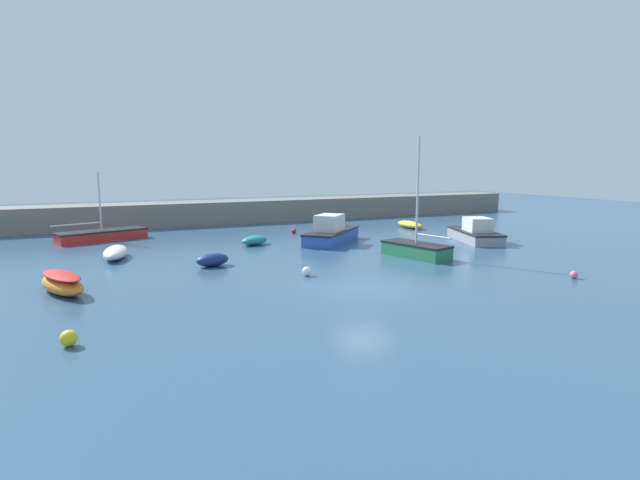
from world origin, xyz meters
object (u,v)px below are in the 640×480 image
Objects in this scene: rowboat_with_red_cover at (62,283)px; rowboat_white_midwater at (115,252)px; open_tender_yellow at (410,224)px; mooring_buoy_white at (307,271)px; mooring_buoy_yellow at (69,338)px; mooring_buoy_pink at (574,275)px; sailboat_tall_mast at (416,249)px; fishing_dinghy_green at (255,240)px; dinghy_near_pier at (213,260)px; sailboat_twin_hulled at (102,235)px; cabin_cruiser_white at (331,233)px; motorboat_grey_hull at (476,233)px; mooring_buoy_red at (294,231)px.

rowboat_white_midwater is at bearing -39.50° from rowboat_with_red_cover.
open_tender_yellow is 20.10m from mooring_buoy_white.
mooring_buoy_yellow reaches higher than mooring_buoy_pink.
sailboat_tall_mast reaches higher than mooring_buoy_pink.
rowboat_white_midwater is 23.93m from open_tender_yellow.
fishing_dinghy_green is 4.57× the size of mooring_buoy_yellow.
fishing_dinghy_green is 19.44m from mooring_buoy_pink.
sailboat_twin_hulled is at bearing -78.17° from dinghy_near_pier.
rowboat_white_midwater is at bearing -104.60° from sailboat_twin_hulled.
dinghy_near_pier is 3.88× the size of mooring_buoy_yellow.
cabin_cruiser_white is 11.31× the size of mooring_buoy_yellow.
dinghy_near_pier is (-18.88, -8.92, 0.05)m from open_tender_yellow.
fishing_dinghy_green is (-5.12, 1.33, -0.38)m from cabin_cruiser_white.
sailboat_twin_hulled is 18.76m from mooring_buoy_white.
mooring_buoy_white is at bearing -80.50° from sailboat_twin_hulled.
cabin_cruiser_white is at bearing 111.85° from mooring_buoy_pink.
fishing_dinghy_green is at bearing 55.99° from mooring_buoy_yellow.
mooring_buoy_yellow is (-10.76, -15.94, -0.06)m from fishing_dinghy_green.
rowboat_white_midwater is 23.84m from motorboat_grey_hull.
sailboat_tall_mast is 11.06m from fishing_dinghy_green.
sailboat_tall_mast is 7.28m from cabin_cruiser_white.
rowboat_white_midwater reaches higher than mooring_buoy_red.
mooring_buoy_red is (-10.27, 0.97, -0.10)m from open_tender_yellow.
sailboat_tall_mast is 15.32× the size of mooring_buoy_white.
open_tender_yellow is (7.38, 11.30, -0.19)m from sailboat_tall_mast.
mooring_buoy_yellow is (-1.37, -22.29, -0.15)m from sailboat_twin_hulled.
rowboat_white_midwater is 1.09× the size of open_tender_yellow.
rowboat_white_midwater is at bearing -158.20° from mooring_buoy_red.
mooring_buoy_white is (8.35, -8.84, -0.12)m from rowboat_white_midwater.
sailboat_twin_hulled is at bearing 118.41° from mooring_buoy_white.
sailboat_tall_mast reaches higher than rowboat_with_red_cover.
sailboat_tall_mast is 8.08m from motorboat_grey_hull.
cabin_cruiser_white reaches higher than dinghy_near_pier.
motorboat_grey_hull is 13.68m from mooring_buoy_red.
sailboat_twin_hulled is at bearing -166.05° from rowboat_white_midwater.
fishing_dinghy_green is at bearing 90.64° from motorboat_grey_hull.
rowboat_white_midwater is at bearing -55.87° from dinghy_near_pier.
dinghy_near_pier is 5.29× the size of mooring_buoy_pink.
rowboat_with_red_cover is (-1.85, -15.23, 0.05)m from sailboat_twin_hulled.
fishing_dinghy_green is at bearing -52.99° from sailboat_twin_hulled.
mooring_buoy_red is (8.61, 9.89, -0.15)m from dinghy_near_pier.
sailboat_twin_hulled is at bearing 34.02° from sailboat_tall_mast.
fishing_dinghy_green is at bearing 87.38° from mooring_buoy_white.
open_tender_yellow is at bearing -19.68° from cabin_cruiser_white.
open_tender_yellow is at bearing 40.96° from mooring_buoy_white.
cabin_cruiser_white reaches higher than mooring_buoy_pink.
sailboat_twin_hulled reaches higher than mooring_buoy_red.
sailboat_tall_mast is 17.82× the size of mooring_buoy_red.
dinghy_near_pier is 12.03m from mooring_buoy_yellow.
sailboat_tall_mast is 11.75m from dinghy_near_pier.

